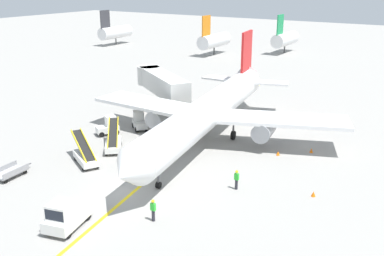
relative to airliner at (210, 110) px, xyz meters
name	(u,v)px	position (x,y,z in m)	size (l,w,h in m)	color
ground_plane	(122,194)	(0.35, -14.34, -3.42)	(300.00, 300.00, 0.00)	gray
taxi_line_yellow	(157,172)	(0.10, -9.34, -3.41)	(0.30, 80.00, 0.01)	yellow
airliner	(210,110)	(0.00, 0.00, 0.00)	(28.15, 35.20, 10.10)	white
jet_bridge	(160,82)	(-11.95, 7.36, 0.12)	(12.10, 9.10, 4.85)	beige
pushback_tug	(65,216)	(0.49, -20.28, -2.42)	(2.74, 3.96, 2.20)	silver
baggage_tug_near_wing	(139,121)	(-8.76, -0.93, -2.49)	(2.69, 2.50, 2.10)	silver
baggage_tug_by_cargo_door	(109,126)	(-10.44, -4.19, -2.49)	(2.36, 2.73, 2.10)	silver
belt_loader_forward_hold	(113,142)	(-6.90, -7.32, -2.64)	(4.14, 4.65, 2.59)	silver
belt_loader_aft_hold	(85,156)	(-6.64, -11.43, -2.64)	(4.99, 3.48, 2.59)	silver
baggage_cart_loaded	(10,172)	(-9.98, -17.11, -2.95)	(1.81, 3.82, 0.94)	#A5A5A8
ground_crew_marshaller	(237,179)	(7.65, -8.54, -2.51)	(0.36, 0.24, 1.70)	#26262D
ground_crew_wing_walker	(153,210)	(4.98, -16.23, -2.51)	(0.36, 0.24, 1.70)	#26262D
safety_cone_nose_left	(157,139)	(-4.67, -3.06, -3.20)	(0.36, 0.36, 0.44)	orange
safety_cone_nose_right	(313,194)	(13.41, -6.34, -3.20)	(0.36, 0.36, 0.44)	orange
safety_cone_wingtip_left	(142,110)	(-12.76, 4.50, -3.20)	(0.36, 0.36, 0.44)	orange
safety_cone_wingtip_right	(311,150)	(10.21, 2.70, -3.20)	(0.36, 0.36, 0.44)	orange
safety_cone_tail_area	(278,153)	(7.70, 0.24, -3.20)	(0.36, 0.36, 0.44)	orange
distant_aircraft_far_left	(115,32)	(-56.42, 47.98, -0.20)	(3.00, 10.10, 8.80)	silver
distant_aircraft_mid_left	(214,40)	(-27.34, 48.09, -0.20)	(3.00, 10.10, 8.80)	silver
distant_aircraft_mid_right	(285,39)	(-15.01, 58.98, -0.20)	(3.00, 10.10, 8.80)	silver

